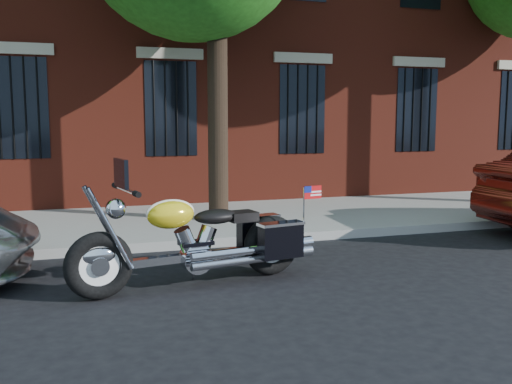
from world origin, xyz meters
name	(u,v)px	position (x,y,z in m)	size (l,w,h in m)	color
ground	(234,269)	(0.00, 0.00, 0.00)	(120.00, 120.00, 0.00)	black
curb	(211,242)	(0.00, 1.38, 0.07)	(40.00, 0.16, 0.15)	gray
sidewalk	(188,222)	(0.00, 3.26, 0.07)	(40.00, 3.60, 0.15)	gray
motorcycle	(204,242)	(-0.53, -0.61, 0.52)	(3.09, 1.20, 1.55)	black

